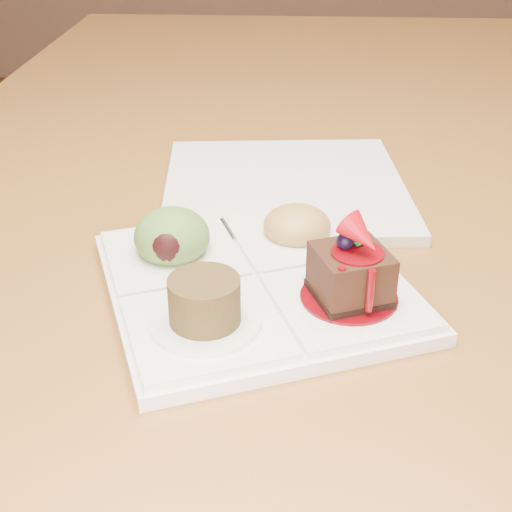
{
  "coord_description": "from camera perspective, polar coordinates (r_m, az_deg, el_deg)",
  "views": [
    {
      "loc": [
        -0.02,
        -0.77,
        1.08
      ],
      "look_at": [
        -0.05,
        -0.26,
        0.79
      ],
      "focal_mm": 50.0,
      "sensor_mm": 36.0,
      "label": 1
    }
  ],
  "objects": [
    {
      "name": "sampler_plate",
      "position": [
        0.6,
        -0.25,
        -1.18
      ],
      "size": [
        0.31,
        0.31,
        0.09
      ],
      "rotation": [
        0.0,
        0.0,
        0.37
      ],
      "color": "white",
      "rests_on": "dining_table"
    },
    {
      "name": "dining_table",
      "position": [
        0.87,
        4.4,
        2.63
      ],
      "size": [
        1.0,
        1.8,
        0.75
      ],
      "color": "brown",
      "rests_on": "ground"
    },
    {
      "name": "second_plate",
      "position": [
        0.78,
        2.29,
        5.5
      ],
      "size": [
        0.28,
        0.28,
        0.01
      ],
      "primitive_type": "cube",
      "rotation": [
        0.0,
        0.0,
        0.09
      ],
      "color": "white",
      "rests_on": "dining_table"
    }
  ]
}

